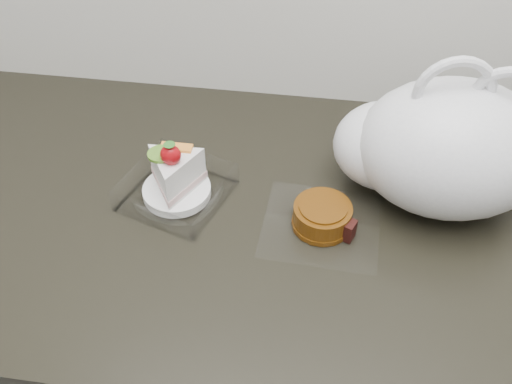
% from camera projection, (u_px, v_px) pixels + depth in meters
% --- Properties ---
extents(counter, '(2.04, 0.64, 0.90)m').
position_uv_depth(counter, '(305.00, 364.00, 1.18)').
color(counter, black).
rests_on(counter, ground).
extents(cake_tray, '(0.18, 0.18, 0.11)m').
position_uv_depth(cake_tray, '(176.00, 182.00, 0.88)').
color(cake_tray, white).
rests_on(cake_tray, counter).
extents(mooncake_wrap, '(0.18, 0.17, 0.04)m').
position_uv_depth(mooncake_wrap, '(323.00, 218.00, 0.84)').
color(mooncake_wrap, white).
rests_on(mooncake_wrap, counter).
extents(plastic_bag, '(0.31, 0.22, 0.25)m').
position_uv_depth(plastic_bag, '(438.00, 147.00, 0.83)').
color(plastic_bag, white).
rests_on(plastic_bag, counter).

